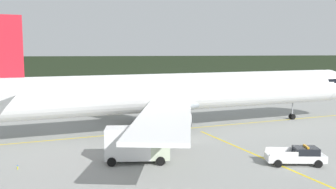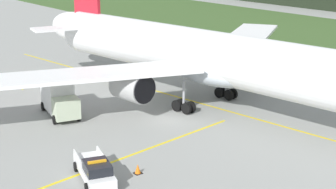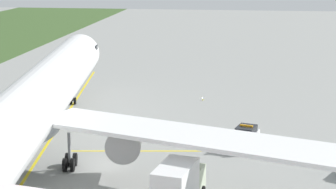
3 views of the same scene
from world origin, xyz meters
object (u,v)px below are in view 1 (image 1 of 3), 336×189
at_px(ops_pickup_truck, 298,156).
at_px(catering_truck, 135,144).
at_px(airliner, 181,93).
at_px(apron_cone, 287,152).

relative_size(ops_pickup_truck, catering_truck, 0.89).
bearing_deg(airliner, catering_truck, -122.69).
height_order(ops_pickup_truck, catering_truck, catering_truck).
relative_size(catering_truck, apron_cone, 8.99).
relative_size(ops_pickup_truck, apron_cone, 8.01).
bearing_deg(apron_cone, ops_pickup_truck, -104.87).
xyz_separation_m(airliner, ops_pickup_truck, (6.29, -19.32, -4.41)).
distance_m(catering_truck, apron_cone, 16.59).
distance_m(airliner, apron_cone, 18.29).
relative_size(airliner, apron_cone, 81.47).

